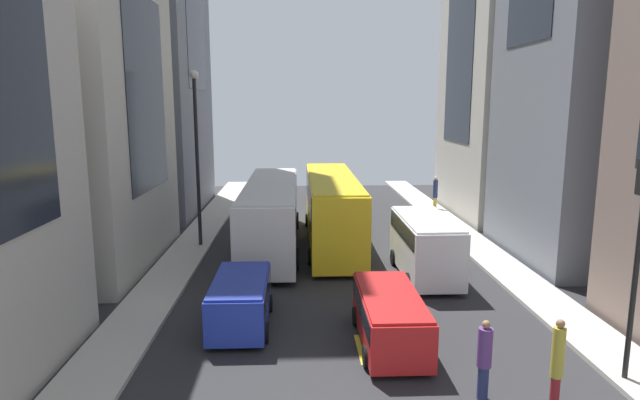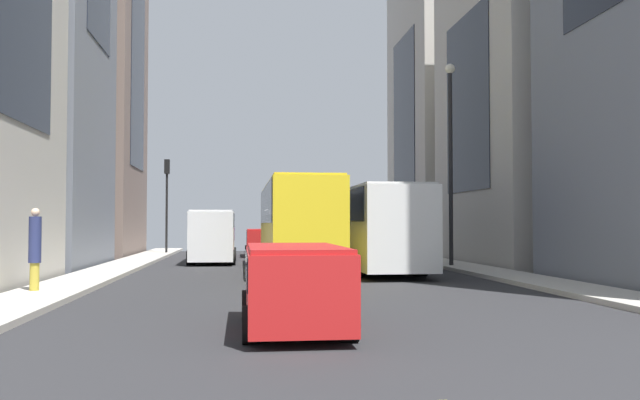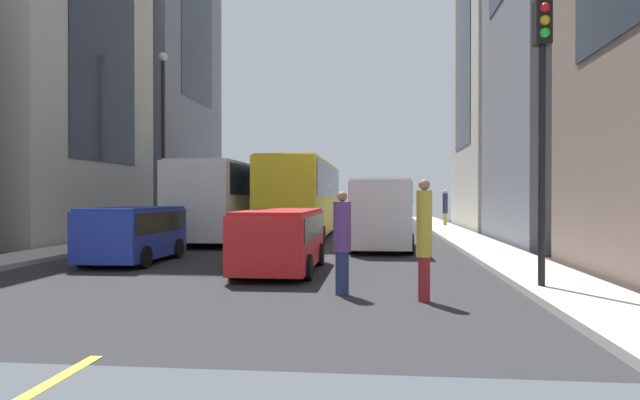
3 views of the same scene
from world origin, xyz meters
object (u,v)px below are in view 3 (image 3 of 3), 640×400
object	(u,v)px
car_red_1	(347,210)
car_red_2	(281,235)
pedestrian_walking_far	(424,236)
streetcar_yellow	(305,193)
car_blue_0	(134,230)
traffic_light_near_corner	(542,87)
pedestrian_crossing_near	(445,206)
city_bus_white	(237,195)
delivery_van_white	(380,208)
pedestrian_crossing_mid	(342,240)

from	to	relation	value
car_red_1	car_red_2	size ratio (longest dim) A/B	0.88
pedestrian_walking_far	car_red_2	bearing A→B (deg)	140.46
streetcar_yellow	car_red_1	xyz separation A→B (m)	(1.25, 15.02, -1.21)
car_blue_0	car_red_2	distance (m)	4.95
streetcar_yellow	car_blue_0	xyz separation A→B (m)	(-3.71, -10.74, -1.16)
traffic_light_near_corner	pedestrian_crossing_near	bearing A→B (deg)	87.79
car_red_1	car_red_2	distance (m)	27.30
city_bus_white	traffic_light_near_corner	xyz separation A→B (m)	(10.00, -14.16, 2.18)
delivery_van_white	pedestrian_crossing_near	size ratio (longest dim) A/B	2.48
city_bus_white	pedestrian_crossing_mid	world-z (taller)	city_bus_white
streetcar_yellow	traffic_light_near_corner	world-z (taller)	traffic_light_near_corner
city_bus_white	streetcar_yellow	distance (m)	3.25
city_bus_white	car_red_1	xyz separation A→B (m)	(4.42, 15.74, -1.10)
pedestrian_walking_far	pedestrian_crossing_mid	size ratio (longest dim) A/B	1.11
traffic_light_near_corner	car_red_1	bearing A→B (deg)	100.56
pedestrian_crossing_near	car_red_1	bearing A→B (deg)	-106.16
car_blue_0	car_red_1	xyz separation A→B (m)	(4.96, 25.76, -0.06)
delivery_van_white	pedestrian_crossing_near	world-z (taller)	delivery_van_white
delivery_van_white	traffic_light_near_corner	distance (m)	9.96
car_red_1	traffic_light_near_corner	size ratio (longest dim) A/B	0.70
city_bus_white	pedestrian_crossing_near	world-z (taller)	city_bus_white
pedestrian_crossing_near	streetcar_yellow	bearing A→B (deg)	-13.29
streetcar_yellow	traffic_light_near_corner	distance (m)	16.50
pedestrian_crossing_near	traffic_light_near_corner	xyz separation A→B (m)	(-0.90, -23.40, 2.86)
city_bus_white	streetcar_yellow	xyz separation A→B (m)	(3.17, 0.72, 0.11)
car_blue_0	car_red_2	size ratio (longest dim) A/B	0.88
streetcar_yellow	pedestrian_crossing_near	bearing A→B (deg)	47.80
delivery_van_white	car_red_2	size ratio (longest dim) A/B	1.19
city_bus_white	streetcar_yellow	world-z (taller)	streetcar_yellow
car_red_2	traffic_light_near_corner	world-z (taller)	traffic_light_near_corner
car_red_2	traffic_light_near_corner	size ratio (longest dim) A/B	0.80
delivery_van_white	traffic_light_near_corner	xyz separation A→B (m)	(3.23, -9.04, 2.67)
delivery_van_white	car_red_2	bearing A→B (deg)	-112.02
delivery_van_white	pedestrian_crossing_mid	world-z (taller)	delivery_van_white
car_red_2	traffic_light_near_corner	bearing A→B (deg)	-23.95
car_red_2	pedestrian_walking_far	world-z (taller)	pedestrian_walking_far
car_blue_0	traffic_light_near_corner	world-z (taller)	traffic_light_near_corner
pedestrian_crossing_mid	pedestrian_crossing_near	world-z (taller)	pedestrian_crossing_near
car_red_1	pedestrian_crossing_mid	xyz separation A→B (m)	(1.54, -30.49, 0.19)
city_bus_white	pedestrian_walking_far	size ratio (longest dim) A/B	5.63
car_blue_0	car_red_1	world-z (taller)	car_blue_0
city_bus_white	car_blue_0	world-z (taller)	city_bus_white
city_bus_white	car_red_1	bearing A→B (deg)	74.30
city_bus_white	pedestrian_walking_far	world-z (taller)	city_bus_white
car_red_2	pedestrian_walking_far	distance (m)	5.03
city_bus_white	car_blue_0	xyz separation A→B (m)	(-0.54, -10.03, -1.04)
streetcar_yellow	car_blue_0	bearing A→B (deg)	-109.06
pedestrian_crossing_near	delivery_van_white	bearing A→B (deg)	12.85
city_bus_white	streetcar_yellow	bearing A→B (deg)	12.72
streetcar_yellow	car_red_2	size ratio (longest dim) A/B	2.73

